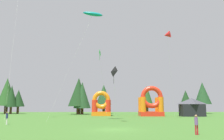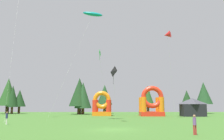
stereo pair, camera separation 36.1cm
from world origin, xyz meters
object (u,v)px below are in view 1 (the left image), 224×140
at_px(kite_red_delta, 167,35).
at_px(inflatable_blue_arch, 101,107).
at_px(inflatable_red_slide, 151,105).
at_px(person_near_camera, 7,117).
at_px(festival_tent, 192,107).
at_px(kite_green_diamond, 99,54).
at_px(kite_black_diamond, 113,72).
at_px(person_far_side, 196,123).
at_px(kite_teal_parafoil, 93,14).

bearing_deg(kite_red_delta, inflatable_blue_arch, 135.79).
distance_m(inflatable_red_slide, inflatable_blue_arch, 11.76).
bearing_deg(person_near_camera, festival_tent, 77.16).
height_order(kite_green_diamond, kite_black_diamond, kite_green_diamond).
bearing_deg(inflatable_red_slide, kite_black_diamond, -115.06).
bearing_deg(person_far_side, inflatable_blue_arch, 100.09).
height_order(inflatable_red_slide, inflatable_blue_arch, inflatable_red_slide).
bearing_deg(festival_tent, person_far_side, -108.71).
bearing_deg(kite_red_delta, festival_tent, 51.33).
bearing_deg(kite_red_delta, kite_green_diamond, -166.37).
xyz_separation_m(kite_teal_parafoil, person_near_camera, (-10.85, -6.34, -16.86)).
xyz_separation_m(kite_green_diamond, kite_red_delta, (13.15, 3.19, 4.48)).
xyz_separation_m(kite_black_diamond, person_far_side, (7.06, -14.68, -6.55)).
distance_m(kite_teal_parafoil, kite_black_diamond, 11.15).
xyz_separation_m(inflatable_blue_arch, festival_tent, (20.59, -3.42, -0.10)).
relative_size(kite_black_diamond, kite_red_delta, 0.49).
bearing_deg(kite_black_diamond, inflatable_red_slide, 64.94).
bearing_deg(person_far_side, inflatable_red_slide, 82.03).
bearing_deg(kite_black_diamond, festival_tent, 45.21).
height_order(kite_black_diamond, festival_tent, kite_black_diamond).
relative_size(kite_teal_parafoil, kite_green_diamond, 1.52).
height_order(kite_red_delta, festival_tent, kite_red_delta).
relative_size(kite_red_delta, festival_tent, 3.32).
distance_m(kite_green_diamond, kite_black_diamond, 7.51).
bearing_deg(festival_tent, inflatable_blue_arch, 170.57).
distance_m(kite_red_delta, person_far_side, 28.37).
relative_size(kite_black_diamond, inflatable_red_slide, 1.20).
xyz_separation_m(kite_black_diamond, inflatable_red_slide, (9.24, 19.76, -5.05)).
bearing_deg(kite_teal_parafoil, person_far_side, -59.08).
xyz_separation_m(kite_black_diamond, person_near_camera, (-14.23, -3.59, -6.59)).
bearing_deg(kite_black_diamond, kite_green_diamond, 111.92).
distance_m(kite_red_delta, festival_tent, 18.50).
bearing_deg(inflatable_red_slide, person_far_side, -93.62).
distance_m(person_near_camera, festival_tent, 39.24).
xyz_separation_m(kite_teal_parafoil, festival_tent, (21.64, 15.65, -15.83)).
bearing_deg(inflatable_blue_arch, inflatable_red_slide, -10.05).
relative_size(person_near_camera, festival_tent, 0.33).
relative_size(person_far_side, inflatable_red_slide, 0.26).
relative_size(person_near_camera, inflatable_red_slide, 0.25).
height_order(kite_black_diamond, inflatable_blue_arch, kite_black_diamond).
relative_size(person_near_camera, inflatable_blue_arch, 0.29).
height_order(person_far_side, inflatable_red_slide, inflatable_red_slide).
height_order(kite_red_delta, inflatable_red_slide, kite_red_delta).
height_order(kite_black_diamond, person_near_camera, kite_black_diamond).
distance_m(kite_green_diamond, person_far_side, 24.97).
distance_m(person_near_camera, inflatable_blue_arch, 28.08).
relative_size(person_far_side, festival_tent, 0.34).
height_order(kite_red_delta, person_near_camera, kite_red_delta).
bearing_deg(inflatable_blue_arch, person_near_camera, -115.09).
bearing_deg(person_far_side, kite_green_diamond, 110.29).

